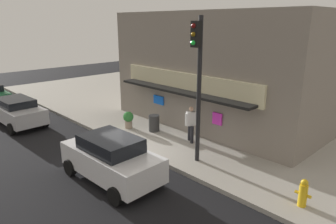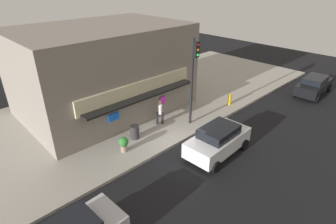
# 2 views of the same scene
# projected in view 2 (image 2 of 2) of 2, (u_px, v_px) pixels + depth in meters

# --- Properties ---
(ground_plane) EXTENTS (57.97, 57.97, 0.00)m
(ground_plane) POSITION_uv_depth(u_px,v_px,m) (177.00, 145.00, 16.55)
(ground_plane) COLOR black
(sidewalk) EXTENTS (38.65, 12.63, 0.17)m
(sidewalk) POSITION_uv_depth(u_px,v_px,m) (118.00, 111.00, 20.57)
(sidewalk) COLOR #A39E93
(sidewalk) RESTS_ON ground_plane
(corner_building) EXTENTS (11.59, 8.85, 6.10)m
(corner_building) POSITION_uv_depth(u_px,v_px,m) (104.00, 69.00, 19.63)
(corner_building) COLOR gray
(corner_building) RESTS_ON sidewalk
(traffic_light) EXTENTS (0.32, 0.58, 5.81)m
(traffic_light) POSITION_uv_depth(u_px,v_px,m) (193.00, 72.00, 16.99)
(traffic_light) COLOR black
(traffic_light) RESTS_ON sidewalk
(fire_hydrant) EXTENTS (0.50, 0.26, 0.92)m
(fire_hydrant) POSITION_uv_depth(u_px,v_px,m) (230.00, 99.00, 21.21)
(fire_hydrant) COLOR gold
(fire_hydrant) RESTS_ON sidewalk
(trash_can) EXTENTS (0.57, 0.57, 0.87)m
(trash_can) POSITION_uv_depth(u_px,v_px,m) (135.00, 132.00, 16.77)
(trash_can) COLOR #2D2D2D
(trash_can) RESTS_ON sidewalk
(pedestrian) EXTENTS (0.54, 0.57, 1.75)m
(pedestrian) POSITION_uv_depth(u_px,v_px,m) (160.00, 111.00, 18.17)
(pedestrian) COLOR black
(pedestrian) RESTS_ON sidewalk
(potted_plant_by_doorway) EXTENTS (0.56, 0.56, 0.92)m
(potted_plant_by_doorway) POSITION_uv_depth(u_px,v_px,m) (124.00, 143.00, 15.47)
(potted_plant_by_doorway) COLOR gray
(potted_plant_by_doorway) RESTS_ON sidewalk
(parked_car_white) EXTENTS (4.24, 2.21, 1.73)m
(parked_car_white) POSITION_uv_depth(u_px,v_px,m) (218.00, 140.00, 15.44)
(parked_car_white) COLOR silver
(parked_car_white) RESTS_ON ground_plane
(parked_car_black) EXTENTS (4.62, 2.20, 1.58)m
(parked_car_black) POSITION_uv_depth(u_px,v_px,m) (314.00, 85.00, 23.34)
(parked_car_black) COLOR black
(parked_car_black) RESTS_ON ground_plane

